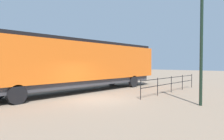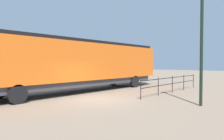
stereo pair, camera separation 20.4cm
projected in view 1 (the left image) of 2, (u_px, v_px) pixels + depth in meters
ground_plane at (97, 100)px, 12.97m from camera, size 120.00×120.00×0.00m
locomotive at (84, 63)px, 16.85m from camera, size 3.04×17.30×4.07m
lamp_post at (202, 15)px, 11.00m from camera, size 0.48×0.48×7.30m
platform_fence at (171, 82)px, 16.23m from camera, size 0.05×8.72×1.27m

